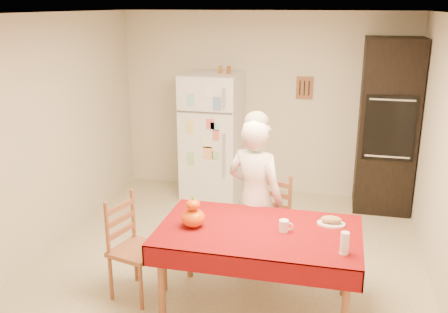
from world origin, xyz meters
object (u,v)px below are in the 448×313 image
(dining_table, at_px, (259,237))
(pumpkin_lower, at_px, (193,218))
(bread_plate, at_px, (331,224))
(seated_woman, at_px, (255,198))
(wine_glass, at_px, (345,243))
(refrigerator, at_px, (212,136))
(coffee_mug, at_px, (284,226))
(chair_far, at_px, (269,217))
(chair_left, at_px, (131,243))
(oven_cabinet, at_px, (387,127))

(dining_table, xyz_separation_m, pumpkin_lower, (-0.56, -0.07, 0.15))
(pumpkin_lower, xyz_separation_m, bread_plate, (1.14, 0.30, -0.07))
(seated_woman, relative_size, wine_glass, 9.03)
(refrigerator, bearing_deg, dining_table, -67.12)
(dining_table, distance_m, pumpkin_lower, 0.58)
(wine_glass, bearing_deg, dining_table, 159.15)
(dining_table, bearing_deg, wine_glass, -20.85)
(refrigerator, relative_size, dining_table, 1.00)
(coffee_mug, distance_m, pumpkin_lower, 0.77)
(refrigerator, bearing_deg, bread_plate, -54.40)
(dining_table, bearing_deg, chair_far, 92.46)
(chair_far, height_order, bread_plate, chair_far)
(dining_table, bearing_deg, coffee_mug, 3.76)
(dining_table, relative_size, chair_left, 1.79)
(dining_table, height_order, chair_left, chair_left)
(bread_plate, bearing_deg, coffee_mug, -149.76)
(refrigerator, distance_m, coffee_mug, 2.88)
(chair_far, bearing_deg, seated_woman, -96.11)
(oven_cabinet, bearing_deg, coffee_mug, -110.60)
(refrigerator, xyz_separation_m, chair_left, (-0.07, -2.60, -0.34))
(seated_woman, distance_m, coffee_mug, 0.69)
(oven_cabinet, height_order, chair_left, oven_cabinet)
(dining_table, relative_size, coffee_mug, 17.00)
(oven_cabinet, relative_size, seated_woman, 1.38)
(chair_left, relative_size, bread_plate, 3.96)
(chair_left, height_order, coffee_mug, chair_left)
(refrigerator, bearing_deg, chair_left, -91.60)
(chair_far, distance_m, coffee_mug, 0.92)
(chair_left, height_order, wine_glass, chair_left)
(dining_table, bearing_deg, pumpkin_lower, -173.32)
(dining_table, height_order, seated_woman, seated_woman)
(chair_left, xyz_separation_m, bread_plate, (1.75, 0.26, 0.26))
(pumpkin_lower, bearing_deg, chair_far, 60.30)
(wine_glass, bearing_deg, refrigerator, 122.13)
(pumpkin_lower, bearing_deg, bread_plate, 14.76)
(dining_table, xyz_separation_m, bread_plate, (0.59, 0.24, 0.08))
(dining_table, relative_size, pumpkin_lower, 8.32)
(chair_far, relative_size, seated_woman, 0.60)
(refrigerator, height_order, pumpkin_lower, refrigerator)
(seated_woman, distance_m, wine_glass, 1.21)
(coffee_mug, xyz_separation_m, bread_plate, (0.38, 0.22, -0.04))
(chair_far, bearing_deg, wine_glass, -39.20)
(refrigerator, relative_size, wine_glass, 9.66)
(chair_far, bearing_deg, bread_plate, -26.90)
(oven_cabinet, relative_size, wine_glass, 12.50)
(pumpkin_lower, distance_m, bread_plate, 1.19)
(oven_cabinet, distance_m, coffee_mug, 2.81)
(refrigerator, xyz_separation_m, seated_woman, (0.95, -1.98, -0.06))
(oven_cabinet, bearing_deg, wine_glass, -99.61)
(seated_woman, height_order, coffee_mug, seated_woman)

